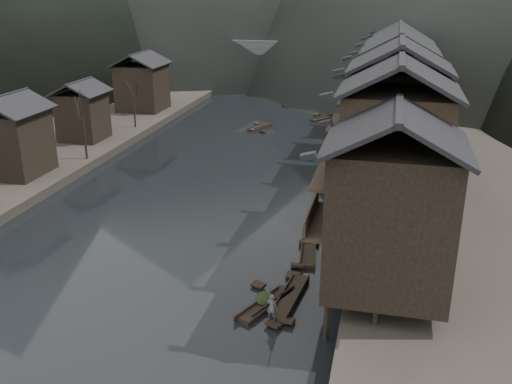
% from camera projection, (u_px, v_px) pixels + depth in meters
% --- Properties ---
extents(water, '(300.00, 300.00, 0.00)m').
position_uv_depth(water, '(166.00, 242.00, 46.15)').
color(water, black).
rests_on(water, ground).
extents(left_bank, '(40.00, 200.00, 1.20)m').
position_uv_depth(left_bank, '(54.00, 110.00, 90.00)').
color(left_bank, '#2D2823').
rests_on(left_bank, ground).
extents(stilt_houses, '(9.00, 67.60, 15.93)m').
position_uv_depth(stilt_houses, '(396.00, 95.00, 56.39)').
color(stilt_houses, black).
rests_on(stilt_houses, ground).
extents(left_houses, '(8.10, 53.20, 8.73)m').
position_uv_depth(left_houses, '(64.00, 109.00, 66.96)').
color(left_houses, black).
rests_on(left_houses, left_bank).
extents(bare_trees, '(3.96, 45.76, 7.92)m').
position_uv_depth(bare_trees, '(24.00, 130.00, 54.32)').
color(bare_trees, black).
rests_on(bare_trees, left_bank).
extents(moored_sampans, '(3.07, 62.22, 0.47)m').
position_uv_depth(moored_sampans, '(338.00, 170.00, 62.79)').
color(moored_sampans, black).
rests_on(moored_sampans, water).
extents(midriver_boats, '(11.62, 22.29, 0.45)m').
position_uv_depth(midriver_boats, '(295.00, 115.00, 88.20)').
color(midriver_boats, black).
rests_on(midriver_boats, water).
extents(stone_bridge, '(40.00, 6.00, 9.00)m').
position_uv_depth(stone_bridge, '(305.00, 61.00, 109.93)').
color(stone_bridge, '#4C4C4F').
rests_on(stone_bridge, ground).
extents(hero_sampan, '(3.10, 5.42, 0.44)m').
position_uv_depth(hero_sampan, '(265.00, 304.00, 36.96)').
color(hero_sampan, black).
rests_on(hero_sampan, water).
extents(cargo_heap, '(1.22, 1.59, 0.73)m').
position_uv_depth(cargo_heap, '(265.00, 294.00, 36.99)').
color(cargo_heap, black).
rests_on(cargo_heap, hero_sampan).
extents(boatman, '(0.71, 0.51, 1.81)m').
position_uv_depth(boatman, '(272.00, 304.00, 34.78)').
color(boatman, '#535356').
rests_on(boatman, hero_sampan).
extents(bamboo_pole, '(0.63, 2.10, 3.22)m').
position_uv_depth(bamboo_pole, '(276.00, 268.00, 33.86)').
color(bamboo_pole, '#8C7A51').
rests_on(bamboo_pole, boatman).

